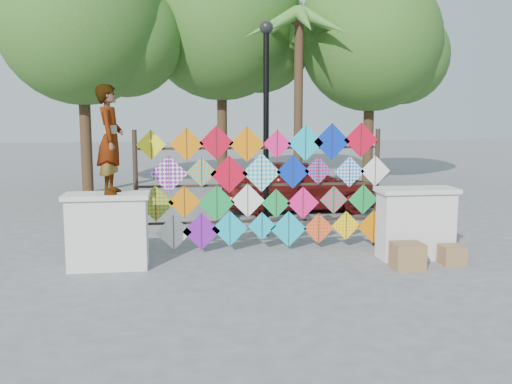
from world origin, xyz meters
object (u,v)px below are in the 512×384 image
Objects in this scene: lamppost at (266,108)px; kite_rack at (263,187)px; vendor_woman at (110,139)px; sedan at (298,185)px.

kite_rack is at bearing -100.72° from lamppost.
vendor_woman is 3.68m from lamppost.
lamppost reaches higher than kite_rack.
sedan is at bearing 69.81° from kite_rack.
sedan is (4.19, 5.07, -1.47)m from vendor_woman.
vendor_woman is at bearing 139.19° from sedan.
sedan is 0.93× the size of lamppost.
kite_rack is at bearing -67.78° from vendor_woman.
kite_rack is 4.44m from sedan.
vendor_woman is at bearing -160.81° from kite_rack.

